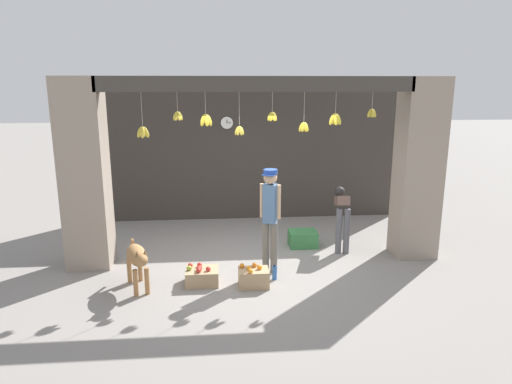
# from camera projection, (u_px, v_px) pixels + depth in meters

# --- Properties ---
(ground_plane) EXTENTS (60.00, 60.00, 0.00)m
(ground_plane) POSITION_uv_depth(u_px,v_px,m) (258.00, 266.00, 7.68)
(ground_plane) COLOR gray
(shop_back_wall) EXTENTS (6.89, 0.12, 3.11)m
(shop_back_wall) POSITION_uv_depth(u_px,v_px,m) (246.00, 150.00, 10.11)
(shop_back_wall) COLOR #38332D
(shop_back_wall) RESTS_ON ground_plane
(shop_pillar_left) EXTENTS (0.70, 0.60, 3.11)m
(shop_pillar_left) POSITION_uv_depth(u_px,v_px,m) (85.00, 175.00, 7.38)
(shop_pillar_left) COLOR gray
(shop_pillar_left) RESTS_ON ground_plane
(shop_pillar_right) EXTENTS (0.70, 0.60, 3.11)m
(shop_pillar_right) POSITION_uv_depth(u_px,v_px,m) (418.00, 169.00, 7.85)
(shop_pillar_right) COLOR gray
(shop_pillar_right) RESTS_ON ground_plane
(storefront_awning) EXTENTS (4.99, 0.26, 0.95)m
(storefront_awning) POSITION_uv_depth(u_px,v_px,m) (257.00, 87.00, 7.12)
(storefront_awning) COLOR #3D3833
(dog) EXTENTS (0.49, 0.95, 0.73)m
(dog) POSITION_uv_depth(u_px,v_px,m) (137.00, 258.00, 6.70)
(dog) COLOR #9E7042
(dog) RESTS_ON ground_plane
(shopkeeper) EXTENTS (0.32, 0.31, 1.70)m
(shopkeeper) POSITION_uv_depth(u_px,v_px,m) (270.00, 212.00, 7.23)
(shopkeeper) COLOR #6B665B
(shopkeeper) RESTS_ON ground_plane
(worker_stooping) EXTENTS (0.32, 0.83, 1.08)m
(worker_stooping) POSITION_uv_depth(u_px,v_px,m) (342.00, 211.00, 8.32)
(worker_stooping) COLOR #56565B
(worker_stooping) RESTS_ON ground_plane
(fruit_crate_oranges) EXTENTS (0.45, 0.34, 0.34)m
(fruit_crate_oranges) POSITION_uv_depth(u_px,v_px,m) (254.00, 277.00, 6.89)
(fruit_crate_oranges) COLOR tan
(fruit_crate_oranges) RESTS_ON ground_plane
(fruit_crate_apples) EXTENTS (0.50, 0.41, 0.30)m
(fruit_crate_apples) POSITION_uv_depth(u_px,v_px,m) (202.00, 276.00, 6.98)
(fruit_crate_apples) COLOR tan
(fruit_crate_apples) RESTS_ON ground_plane
(produce_box_green) EXTENTS (0.52, 0.43, 0.29)m
(produce_box_green) POSITION_uv_depth(u_px,v_px,m) (303.00, 239.00, 8.60)
(produce_box_green) COLOR #387A42
(produce_box_green) RESTS_ON ground_plane
(water_bottle) EXTENTS (0.07, 0.07, 0.25)m
(water_bottle) POSITION_uv_depth(u_px,v_px,m) (275.00, 273.00, 7.12)
(water_bottle) COLOR #2D60AD
(water_bottle) RESTS_ON ground_plane
(wall_clock) EXTENTS (0.28, 0.03, 0.28)m
(wall_clock) POSITION_uv_depth(u_px,v_px,m) (227.00, 123.00, 9.86)
(wall_clock) COLOR black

